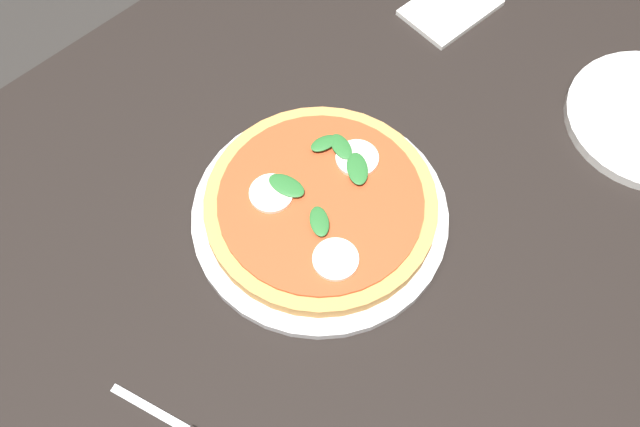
{
  "coord_description": "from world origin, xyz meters",
  "views": [
    {
      "loc": [
        -0.25,
        -0.27,
        1.49
      ],
      "look_at": [
        0.03,
        0.02,
        0.75
      ],
      "focal_mm": 39.79,
      "sensor_mm": 36.0,
      "label": 1
    }
  ],
  "objects_px": {
    "serving_tray": "(320,215)",
    "pizza": "(321,204)",
    "napkin": "(450,8)",
    "dining_table": "(312,279)"
  },
  "relations": [
    {
      "from": "dining_table",
      "to": "serving_tray",
      "type": "relative_size",
      "value": 4.25
    },
    {
      "from": "napkin",
      "to": "serving_tray",
      "type": "bearing_deg",
      "value": -162.92
    },
    {
      "from": "dining_table",
      "to": "serving_tray",
      "type": "xyz_separation_m",
      "value": [
        0.03,
        0.02,
        0.11
      ]
    },
    {
      "from": "serving_tray",
      "to": "napkin",
      "type": "height_order",
      "value": "serving_tray"
    },
    {
      "from": "serving_tray",
      "to": "napkin",
      "type": "relative_size",
      "value": 2.36
    },
    {
      "from": "serving_tray",
      "to": "pizza",
      "type": "relative_size",
      "value": 1.11
    },
    {
      "from": "dining_table",
      "to": "napkin",
      "type": "distance_m",
      "value": 0.44
    },
    {
      "from": "pizza",
      "to": "dining_table",
      "type": "bearing_deg",
      "value": -149.04
    },
    {
      "from": "serving_tray",
      "to": "pizza",
      "type": "bearing_deg",
      "value": 36.3
    },
    {
      "from": "serving_tray",
      "to": "pizza",
      "type": "xyz_separation_m",
      "value": [
        0.0,
        0.0,
        0.02
      ]
    }
  ]
}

